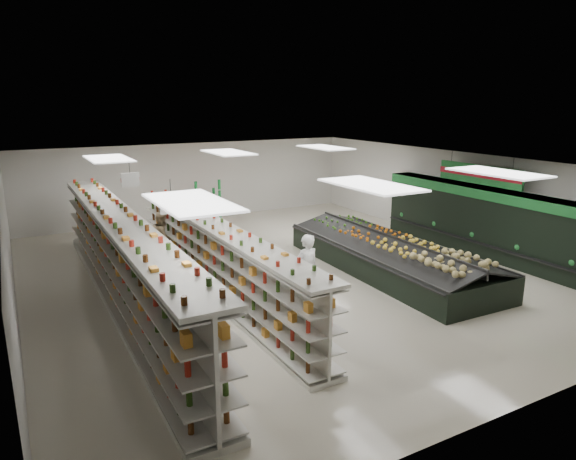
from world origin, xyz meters
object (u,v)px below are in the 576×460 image
shopper_main (306,271)px  shopper_background (163,237)px  gondola_left (123,265)px  soda_endcap (206,206)px  gondola_center (215,261)px  produce_island (389,255)px

shopper_main → shopper_background: 5.62m
gondola_left → soda_endcap: (4.59, 6.79, -0.19)m
gondola_left → gondola_center: (2.28, -0.26, -0.17)m
gondola_center → shopper_main: gondola_center is taller
soda_endcap → shopper_background: (-2.78, -3.83, -0.03)m
gondola_center → shopper_main: bearing=-52.4°
soda_endcap → shopper_main: (-0.73, -9.06, 0.09)m
soda_endcap → shopper_main: size_ratio=0.94×
gondola_left → produce_island: gondola_left is taller
shopper_main → gondola_left: bearing=-37.2°
produce_island → gondola_center: bearing=170.5°
gondola_center → produce_island: (5.12, -0.86, -0.35)m
soda_endcap → shopper_background: soda_endcap is taller
shopper_background → gondola_left: bearing=169.7°
shopper_main → shopper_background: bearing=-75.3°
gondola_left → shopper_main: gondola_left is taller
produce_island → shopper_main: (-3.54, -1.15, 0.42)m
shopper_main → shopper_background: size_ratio=1.14×
soda_endcap → shopper_background: size_ratio=1.06×
soda_endcap → produce_island: bearing=-70.4°
produce_island → shopper_background: bearing=143.9°
gondola_center → soda_endcap: (2.31, 7.05, -0.02)m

